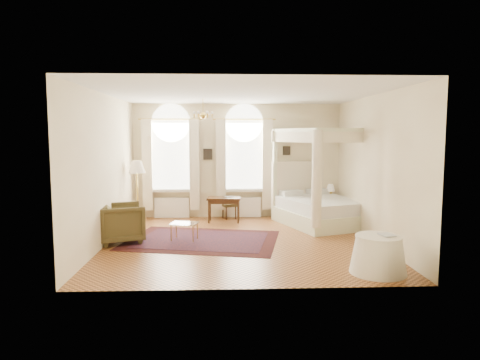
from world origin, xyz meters
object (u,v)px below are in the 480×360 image
object	(u,v)px
stool	(229,206)
floor_lamp	(137,170)
writing_desk	(224,201)
armchair	(122,223)
coffee_table	(184,225)
side_table	(378,255)
nightstand	(330,207)
canopy_bed	(322,203)

from	to	relation	value
stool	floor_lamp	distance (m)	2.81
writing_desk	armchair	distance (m)	3.15
coffee_table	side_table	world-z (taller)	side_table
nightstand	side_table	world-z (taller)	side_table
canopy_bed	writing_desk	world-z (taller)	canopy_bed
writing_desk	stool	world-z (taller)	writing_desk
coffee_table	writing_desk	bearing A→B (deg)	65.98
canopy_bed	nightstand	xyz separation A→B (m)	(0.46, 0.97, -0.28)
writing_desk	coffee_table	bearing A→B (deg)	-114.02
armchair	canopy_bed	bearing A→B (deg)	-91.22
nightstand	armchair	world-z (taller)	armchair
canopy_bed	armchair	xyz separation A→B (m)	(-4.94, -1.66, -0.15)
canopy_bed	floor_lamp	size ratio (longest dim) A/B	1.66
writing_desk	coffee_table	distance (m)	2.25
canopy_bed	armchair	bearing A→B (deg)	-161.45
nightstand	side_table	bearing A→B (deg)	-94.86
nightstand	stool	bearing A→B (deg)	180.00
armchair	nightstand	bearing A→B (deg)	-83.86
floor_lamp	side_table	size ratio (longest dim) A/B	1.76
canopy_bed	coffee_table	bearing A→B (deg)	-156.23
canopy_bed	writing_desk	xyz separation A→B (m)	(-2.63, 0.49, 0.00)
floor_lamp	side_table	world-z (taller)	floor_lamp
armchair	side_table	bearing A→B (deg)	-135.42
canopy_bed	nightstand	bearing A→B (deg)	64.40
side_table	canopy_bed	bearing A→B (deg)	90.53
armchair	side_table	distance (m)	5.52
floor_lamp	nightstand	bearing A→B (deg)	7.97
writing_desk	side_table	world-z (taller)	writing_desk
coffee_table	side_table	bearing A→B (deg)	-34.78
floor_lamp	side_table	bearing A→B (deg)	-40.55
side_table	floor_lamp	bearing A→B (deg)	139.45
canopy_bed	side_table	size ratio (longest dim) A/B	2.92
nightstand	writing_desk	size ratio (longest dim) A/B	0.64
canopy_bed	floor_lamp	world-z (taller)	canopy_bed
nightstand	armchair	xyz separation A→B (m)	(-5.40, -2.62, 0.13)
coffee_table	floor_lamp	distance (m)	2.51
armchair	coffee_table	size ratio (longest dim) A/B	1.42
writing_desk	side_table	xyz separation A→B (m)	(2.67, -4.53, -0.26)
nightstand	stool	distance (m)	2.94
writing_desk	armchair	bearing A→B (deg)	-137.10
stool	side_table	bearing A→B (deg)	-63.40
nightstand	armchair	bearing A→B (deg)	-154.09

